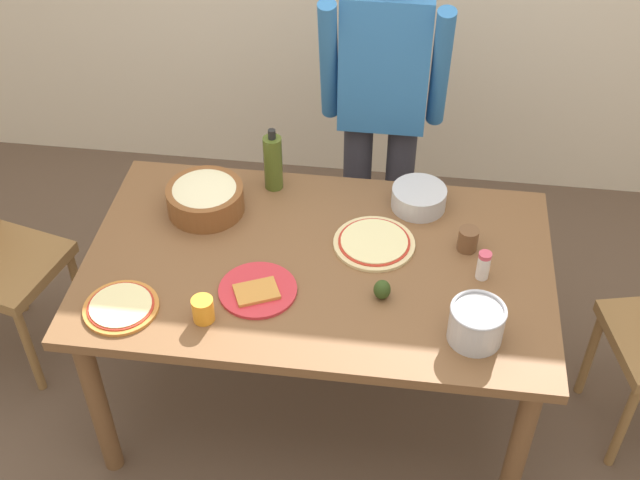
# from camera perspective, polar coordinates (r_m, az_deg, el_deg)

# --- Properties ---
(ground) EXTENTS (8.00, 8.00, 0.00)m
(ground) POSITION_cam_1_polar(r_m,az_deg,el_deg) (3.39, -0.11, -10.87)
(ground) COLOR brown
(dining_table) EXTENTS (1.60, 0.96, 0.76)m
(dining_table) POSITION_cam_1_polar(r_m,az_deg,el_deg) (2.89, -0.13, -2.75)
(dining_table) COLOR brown
(dining_table) RESTS_ON ground
(person_cook) EXTENTS (0.49, 0.25, 1.62)m
(person_cook) POSITION_cam_1_polar(r_m,az_deg,el_deg) (3.30, 4.36, 9.55)
(person_cook) COLOR #2D2D38
(person_cook) RESTS_ON ground
(pizza_raw_on_board) EXTENTS (0.29, 0.29, 0.02)m
(pizza_raw_on_board) POSITION_cam_1_polar(r_m,az_deg,el_deg) (2.88, 3.77, -0.20)
(pizza_raw_on_board) COLOR beige
(pizza_raw_on_board) RESTS_ON dining_table
(pizza_cooked_on_tray) EXTENTS (0.24, 0.24, 0.02)m
(pizza_cooked_on_tray) POSITION_cam_1_polar(r_m,az_deg,el_deg) (2.73, -13.61, -4.53)
(pizza_cooked_on_tray) COLOR #C67A33
(pizza_cooked_on_tray) RESTS_ON dining_table
(plate_with_slice) EXTENTS (0.26, 0.26, 0.02)m
(plate_with_slice) POSITION_cam_1_polar(r_m,az_deg,el_deg) (2.72, -4.34, -3.49)
(plate_with_slice) COLOR red
(plate_with_slice) RESTS_ON dining_table
(popcorn_bowl) EXTENTS (0.28, 0.28, 0.11)m
(popcorn_bowl) POSITION_cam_1_polar(r_m,az_deg,el_deg) (3.02, -7.95, 2.99)
(popcorn_bowl) COLOR brown
(popcorn_bowl) RESTS_ON dining_table
(mixing_bowl_steel) EXTENTS (0.20, 0.20, 0.08)m
(mixing_bowl_steel) POSITION_cam_1_polar(r_m,az_deg,el_deg) (3.04, 6.85, 2.91)
(mixing_bowl_steel) COLOR #B7B7BC
(mixing_bowl_steel) RESTS_ON dining_table
(olive_oil_bottle) EXTENTS (0.07, 0.07, 0.26)m
(olive_oil_bottle) POSITION_cam_1_polar(r_m,az_deg,el_deg) (3.07, -3.27, 5.40)
(olive_oil_bottle) COLOR #47561E
(olive_oil_bottle) RESTS_ON dining_table
(steel_pot) EXTENTS (0.17, 0.17, 0.13)m
(steel_pot) POSITION_cam_1_polar(r_m,az_deg,el_deg) (2.57, 10.77, -5.67)
(steel_pot) COLOR #B7B7BC
(steel_pot) RESTS_ON dining_table
(cup_orange) EXTENTS (0.07, 0.07, 0.08)m
(cup_orange) POSITION_cam_1_polar(r_m,az_deg,el_deg) (2.62, -8.10, -4.79)
(cup_orange) COLOR orange
(cup_orange) RESTS_ON dining_table
(cup_small_brown) EXTENTS (0.07, 0.07, 0.08)m
(cup_small_brown) POSITION_cam_1_polar(r_m,az_deg,el_deg) (2.88, 10.20, 0.04)
(cup_small_brown) COLOR brown
(cup_small_brown) RESTS_ON dining_table
(salt_shaker) EXTENTS (0.04, 0.04, 0.11)m
(salt_shaker) POSITION_cam_1_polar(r_m,az_deg,el_deg) (2.78, 11.25, -1.73)
(salt_shaker) COLOR white
(salt_shaker) RESTS_ON dining_table
(avocado) EXTENTS (0.06, 0.06, 0.07)m
(avocado) POSITION_cam_1_polar(r_m,az_deg,el_deg) (2.68, 4.32, -3.44)
(avocado) COLOR #2D4219
(avocado) RESTS_ON dining_table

